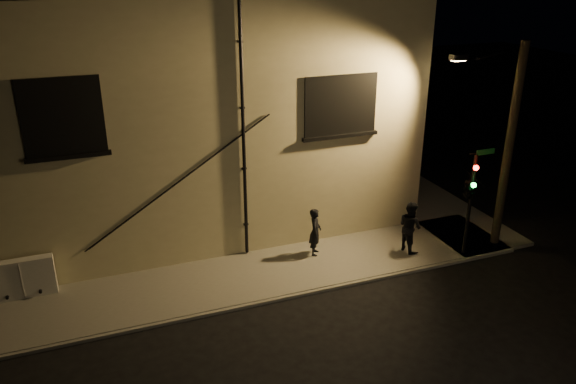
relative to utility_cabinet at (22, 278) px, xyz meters
name	(u,v)px	position (x,y,z in m)	size (l,w,h in m)	color
ground	(330,289)	(8.80, -2.70, -0.73)	(90.00, 90.00, 0.00)	black
sidewalk	(311,224)	(10.02, 1.69, -0.67)	(21.00, 16.00, 0.12)	#66645C
building	(171,96)	(5.80, 6.29, 3.67)	(16.20, 12.23, 8.80)	#C7BD8F
utility_cabinet	(22,278)	(0.00, 0.00, 0.00)	(1.86, 0.31, 1.22)	silver
pedestrian_a	(315,232)	(9.16, -0.65, 0.22)	(0.61, 0.40, 1.67)	black
pedestrian_b	(410,227)	(12.30, -1.55, 0.29)	(0.87, 0.68, 1.80)	black
traffic_signal	(469,187)	(13.77, -2.51, 1.88)	(1.41, 2.18, 3.69)	black
streetlamp_pole	(506,143)	(15.43, -2.05, 3.07)	(2.02, 1.39, 7.15)	black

